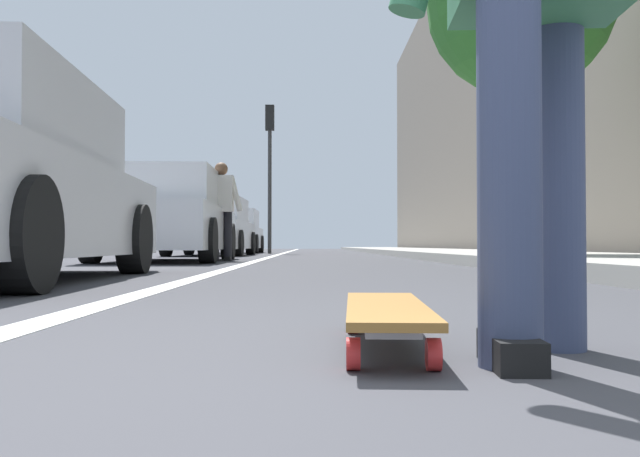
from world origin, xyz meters
TOP-DOWN VIEW (x-y plane):
  - ground_plane at (10.00, 0.00)m, footprint 80.00×80.00m
  - lane_stripe_white at (20.00, 1.06)m, footprint 52.00×0.16m
  - sidewalk_curb at (18.00, -3.42)m, footprint 52.00×3.20m
  - building_facade at (22.00, -5.90)m, footprint 40.00×1.20m
  - skateboard at (1.02, -0.06)m, footprint 0.85×0.25m
  - parked_car_mid at (10.54, 2.52)m, footprint 4.52×1.99m
  - parked_car_far at (16.77, 2.72)m, footprint 4.42×2.01m
  - parked_car_end at (22.39, 2.79)m, footprint 4.09×1.85m
  - traffic_light at (20.79, 1.46)m, footprint 0.33×0.28m
  - street_tree_mid at (9.36, -3.02)m, footprint 2.80×2.80m
  - pedestrian_distant at (10.72, 1.66)m, footprint 0.47×0.73m

SIDE VIEW (x-z plane):
  - ground_plane at x=10.00m, z-range 0.00..0.00m
  - lane_stripe_white at x=20.00m, z-range 0.00..0.01m
  - sidewalk_curb at x=18.00m, z-range 0.00..0.14m
  - skateboard at x=1.02m, z-range 0.04..0.15m
  - parked_car_end at x=22.39m, z-range -0.04..1.43m
  - parked_car_far at x=16.77m, z-range -0.03..1.45m
  - parked_car_mid at x=10.54m, z-range -0.02..1.48m
  - pedestrian_distant at x=10.72m, z-range 0.12..1.79m
  - traffic_light at x=20.79m, z-range 0.87..5.60m
  - street_tree_mid at x=9.36m, z-range 1.25..6.59m
  - building_facade at x=22.00m, z-range 0.00..11.76m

